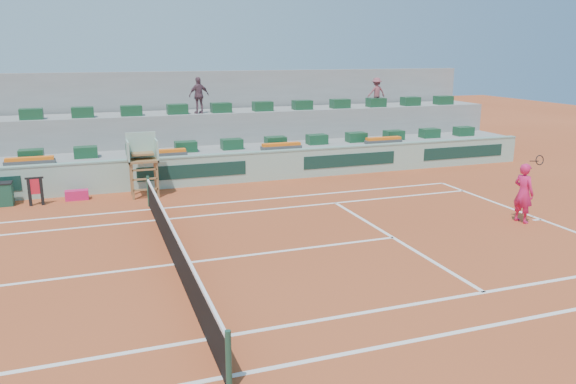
# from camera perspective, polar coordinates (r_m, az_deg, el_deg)

# --- Properties ---
(ground) EXTENTS (90.00, 90.00, 0.00)m
(ground) POSITION_cam_1_polar(r_m,az_deg,el_deg) (14.88, -11.46, -7.23)
(ground) COLOR #A54220
(ground) RESTS_ON ground
(seating_tier_lower) EXTENTS (36.00, 4.00, 1.20)m
(seating_tier_lower) POSITION_cam_1_polar(r_m,az_deg,el_deg) (24.99, -15.13, 2.69)
(seating_tier_lower) COLOR #969694
(seating_tier_lower) RESTS_ON ground
(seating_tier_upper) EXTENTS (36.00, 2.40, 2.60)m
(seating_tier_upper) POSITION_cam_1_polar(r_m,az_deg,el_deg) (26.44, -15.52, 4.82)
(seating_tier_upper) COLOR #969694
(seating_tier_upper) RESTS_ON ground
(stadium_back_wall) EXTENTS (36.00, 0.40, 4.40)m
(stadium_back_wall) POSITION_cam_1_polar(r_m,az_deg,el_deg) (27.90, -15.90, 7.13)
(stadium_back_wall) COLOR #969694
(stadium_back_wall) RESTS_ON ground
(player_bag) EXTENTS (0.82, 0.36, 0.36)m
(player_bag) POSITION_cam_1_polar(r_m,az_deg,el_deg) (22.13, -20.66, -0.29)
(player_bag) COLOR #DB1C5C
(player_bag) RESTS_ON ground
(spectator_mid) EXTENTS (1.02, 0.63, 1.63)m
(spectator_mid) POSITION_cam_1_polar(r_m,az_deg,el_deg) (25.85, -9.03, 9.68)
(spectator_mid) COLOR #694652
(spectator_mid) RESTS_ON seating_tier_upper
(spectator_right) EXTENTS (0.94, 0.55, 1.45)m
(spectator_right) POSITION_cam_1_polar(r_m,az_deg,el_deg) (29.12, 8.97, 9.98)
(spectator_right) COLOR #8B454E
(spectator_right) RESTS_ON seating_tier_upper
(court_lines) EXTENTS (23.89, 11.09, 0.01)m
(court_lines) POSITION_cam_1_polar(r_m,az_deg,el_deg) (14.88, -11.46, -7.21)
(court_lines) COLOR white
(court_lines) RESTS_ON ground
(tennis_net) EXTENTS (0.10, 11.97, 1.10)m
(tennis_net) POSITION_cam_1_polar(r_m,az_deg,el_deg) (14.70, -11.56, -5.32)
(tennis_net) COLOR black
(tennis_net) RESTS_ON ground
(advertising_hoarding) EXTENTS (36.00, 0.34, 1.26)m
(advertising_hoarding) POSITION_cam_1_polar(r_m,az_deg,el_deg) (22.83, -14.61, 1.76)
(advertising_hoarding) COLOR #97BEAA
(advertising_hoarding) RESTS_ON ground
(umpire_chair) EXTENTS (1.10, 0.90, 2.40)m
(umpire_chair) POSITION_cam_1_polar(r_m,az_deg,el_deg) (21.68, -14.57, 3.57)
(umpire_chair) COLOR brown
(umpire_chair) RESTS_ON ground
(seat_row_lower) EXTENTS (32.90, 0.60, 0.44)m
(seat_row_lower) POSITION_cam_1_polar(r_m,az_deg,el_deg) (23.96, -15.07, 4.22)
(seat_row_lower) COLOR #174628
(seat_row_lower) RESTS_ON seating_tier_lower
(seat_row_upper) EXTENTS (32.90, 0.60, 0.44)m
(seat_row_upper) POSITION_cam_1_polar(r_m,az_deg,el_deg) (25.66, -15.64, 7.97)
(seat_row_upper) COLOR #174628
(seat_row_upper) RESTS_ON seating_tier_upper
(flower_planters) EXTENTS (26.80, 0.36, 0.28)m
(flower_planters) POSITION_cam_1_polar(r_m,az_deg,el_deg) (23.12, -18.59, 3.40)
(flower_planters) COLOR #494949
(flower_planters) RESTS_ON seating_tier_lower
(drink_cooler_a) EXTENTS (0.65, 0.56, 0.84)m
(drink_cooler_a) POSITION_cam_1_polar(r_m,az_deg,el_deg) (22.32, -26.95, -0.18)
(drink_cooler_a) COLOR #174533
(drink_cooler_a) RESTS_ON ground
(towel_rack) EXTENTS (0.61, 0.10, 1.03)m
(towel_rack) POSITION_cam_1_polar(r_m,az_deg,el_deg) (21.78, -24.29, 0.28)
(towel_rack) COLOR black
(towel_rack) RESTS_ON ground
(tennis_player) EXTENTS (0.58, 0.95, 2.28)m
(tennis_player) POSITION_cam_1_polar(r_m,az_deg,el_deg) (19.35, 22.82, -0.08)
(tennis_player) COLOR #DB1C5C
(tennis_player) RESTS_ON ground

